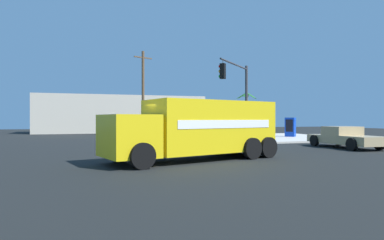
# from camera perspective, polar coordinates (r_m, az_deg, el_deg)

# --- Properties ---
(ground_plane) EXTENTS (100.00, 100.00, 0.00)m
(ground_plane) POSITION_cam_1_polar(r_m,az_deg,el_deg) (15.04, -3.56, -6.97)
(ground_plane) COLOR black
(sidewalk_corner_far) EXTENTS (12.57, 12.57, 0.14)m
(sidewalk_corner_far) POSITION_cam_1_polar(r_m,az_deg,el_deg) (32.39, 13.69, -2.98)
(sidewalk_corner_far) COLOR beige
(sidewalk_corner_far) RESTS_ON ground
(delivery_truck) EXTENTS (8.49, 4.72, 2.71)m
(delivery_truck) POSITION_cam_1_polar(r_m,az_deg,el_deg) (14.92, 1.11, -1.52)
(delivery_truck) COLOR yellow
(delivery_truck) RESTS_ON ground
(traffic_light_primary) EXTENTS (3.62, 3.53, 5.66)m
(traffic_light_primary) POSITION_cam_1_polar(r_m,az_deg,el_deg) (22.93, 8.18, 5.31)
(traffic_light_primary) COLOR #38383D
(traffic_light_primary) RESTS_ON sidewalk_corner_far
(pickup_tan) EXTENTS (2.36, 5.25, 1.38)m
(pickup_tan) POSITION_cam_1_polar(r_m,az_deg,el_deg) (23.22, 25.14, -2.64)
(pickup_tan) COLOR tan
(pickup_tan) RESTS_ON ground
(vending_machine_red) EXTENTS (1.16, 1.17, 1.85)m
(vending_machine_red) POSITION_cam_1_polar(r_m,az_deg,el_deg) (33.06, 16.87, -1.19)
(vending_machine_red) COLOR #0F38B2
(vending_machine_red) RESTS_ON sidewalk_corner_far
(palm_tree_far) EXTENTS (2.49, 2.49, 4.72)m
(palm_tree_far) POSITION_cam_1_polar(r_m,az_deg,el_deg) (37.30, 9.57, 2.48)
(palm_tree_far) COLOR #7A6647
(palm_tree_far) RESTS_ON sidewalk_corner_far
(utility_pole) EXTENTS (2.09, 0.91, 9.23)m
(utility_pole) POSITION_cam_1_polar(r_m,az_deg,el_deg) (35.83, -8.58, 4.83)
(utility_pole) COLOR brown
(utility_pole) RESTS_ON ground
(building_backdrop) EXTENTS (22.20, 6.00, 4.99)m
(building_backdrop) POSITION_cam_1_polar(r_m,az_deg,el_deg) (45.86, -12.12, 1.00)
(building_backdrop) COLOR beige
(building_backdrop) RESTS_ON ground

